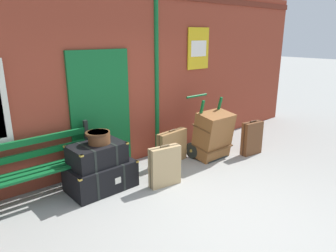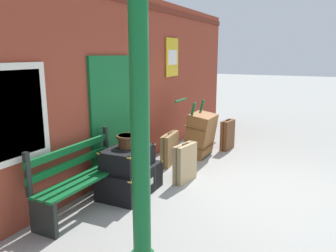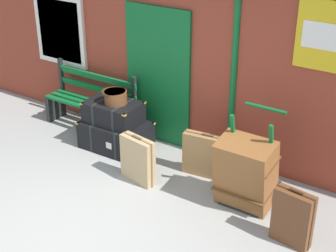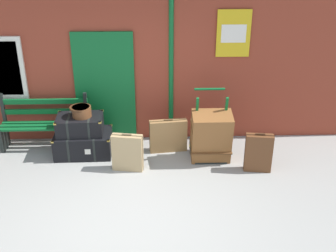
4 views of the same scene
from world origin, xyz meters
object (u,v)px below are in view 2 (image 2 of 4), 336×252
suitcase_brown (170,149)px  platform_bench (82,178)px  steamer_trunk_base (130,180)px  large_brown_trunk (200,135)px  suitcase_umber (227,135)px  suitcase_caramel (185,163)px  round_hatbox (129,140)px  porters_trolley (192,143)px  steamer_trunk_middle (128,158)px  lamp_post (141,186)px

suitcase_brown → platform_bench: bearing=173.8°
steamer_trunk_base → large_brown_trunk: size_ratio=1.09×
large_brown_trunk → suitcase_umber: size_ratio=1.32×
suitcase_caramel → round_hatbox: bearing=144.6°
porters_trolley → large_brown_trunk: size_ratio=1.27×
platform_bench → suitcase_caramel: bearing=-29.2°
steamer_trunk_base → round_hatbox: size_ratio=2.75×
round_hatbox → large_brown_trunk: size_ratio=0.40×
steamer_trunk_middle → porters_trolley: 2.33m
platform_bench → large_brown_trunk: (3.01, -0.61, 0.02)m
porters_trolley → suitcase_brown: size_ratio=1.72×
lamp_post → round_hatbox: size_ratio=8.14×
suitcase_umber → platform_bench: bearing=165.5°
suitcase_caramel → porters_trolley: bearing=17.3°
round_hatbox → large_brown_trunk: large_brown_trunk is taller
platform_bench → porters_trolley: bearing=-8.1°
steamer_trunk_base → steamer_trunk_middle: (-0.03, 0.01, 0.37)m
steamer_trunk_base → suitcase_caramel: (0.83, -0.57, 0.11)m
suitcase_umber → suitcase_caramel: size_ratio=1.03×
platform_bench → suitcase_caramel: 1.80m
porters_trolley → suitcase_umber: bearing=-35.6°
steamer_trunk_middle → porters_trolley: (2.30, -0.13, -0.31)m
suitcase_brown → large_brown_trunk: bearing=-25.9°
porters_trolley → suitcase_brown: (-0.73, 0.18, 0.03)m
steamer_trunk_middle → suitcase_brown: bearing=2.0°
steamer_trunk_middle → large_brown_trunk: large_brown_trunk is taller
lamp_post → large_brown_trunk: (4.33, 1.16, -0.69)m
porters_trolley → suitcase_umber: porters_trolley is taller
steamer_trunk_base → platform_bench: bearing=157.2°
round_hatbox → suitcase_brown: size_ratio=0.54×
porters_trolley → lamp_post: bearing=-162.9°
large_brown_trunk → suitcase_caramel: size_ratio=1.36×
suitcase_umber → suitcase_brown: bearing=154.1°
large_brown_trunk → round_hatbox: bearing=172.3°
lamp_post → suitcase_umber: (5.09, 0.79, -0.82)m
lamp_post → suitcase_caramel: (2.89, 0.88, -0.83)m
steamer_trunk_middle → porters_trolley: size_ratio=0.70×
round_hatbox → platform_bench: bearing=158.3°
lamp_post → steamer_trunk_base: size_ratio=2.97×
steamer_trunk_base → porters_trolley: size_ratio=0.86×
steamer_trunk_base → round_hatbox: 0.64m
platform_bench → round_hatbox: 0.90m
porters_trolley → platform_bench: bearing=171.9°
large_brown_trunk → suitcase_umber: 0.85m
steamer_trunk_middle → round_hatbox: 0.27m
large_brown_trunk → steamer_trunk_base: bearing=172.6°
suitcase_caramel → platform_bench: bearing=150.8°
steamer_trunk_middle → round_hatbox: (0.05, 0.00, 0.27)m
steamer_trunk_middle → lamp_post: bearing=-144.3°
platform_bench → round_hatbox: (0.75, -0.30, 0.40)m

